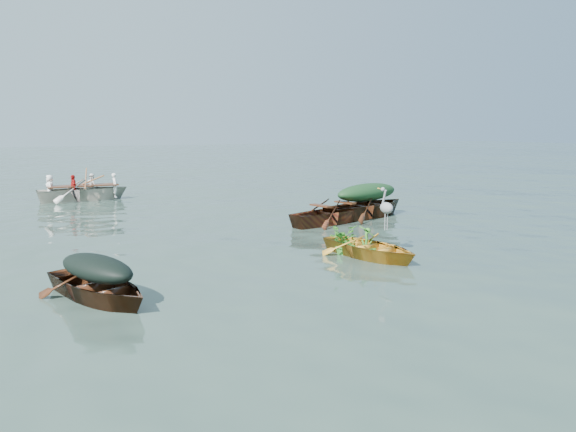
% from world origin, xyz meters
% --- Properties ---
extents(ground, '(140.00, 140.00, 0.00)m').
position_xyz_m(ground, '(0.00, 0.00, 0.00)').
color(ground, '#354A41').
rests_on(ground, ground).
extents(yellow_dinghy, '(2.00, 3.14, 0.77)m').
position_xyz_m(yellow_dinghy, '(-0.02, -0.92, 0.00)').
color(yellow_dinghy, gold).
rests_on(yellow_dinghy, ground).
extents(dark_covered_boat, '(2.41, 3.36, 0.76)m').
position_xyz_m(dark_covered_boat, '(-5.45, -1.68, 0.00)').
color(dark_covered_boat, '#441E10').
rests_on(dark_covered_boat, ground).
extents(green_tarp_boat, '(4.65, 2.73, 1.04)m').
position_xyz_m(green_tarp_boat, '(2.63, 3.50, 0.00)').
color(green_tarp_boat, '#452110').
rests_on(green_tarp_boat, ground).
extents(open_wooden_boat, '(4.18, 2.38, 0.91)m').
position_xyz_m(open_wooden_boat, '(1.24, 3.04, 0.00)').
color(open_wooden_boat, '#5C3017').
rests_on(open_wooden_boat, ground).
extents(rowed_boat, '(4.50, 1.65, 1.06)m').
position_xyz_m(rowed_boat, '(-4.80, 10.94, 0.00)').
color(rowed_boat, silver).
rests_on(rowed_boat, ground).
extents(dark_tarp_cover, '(1.33, 1.85, 0.40)m').
position_xyz_m(dark_tarp_cover, '(-5.45, -1.68, 0.58)').
color(dark_tarp_cover, black).
rests_on(dark_tarp_cover, dark_covered_boat).
extents(green_tarp_cover, '(2.56, 1.50, 0.52)m').
position_xyz_m(green_tarp_cover, '(2.63, 3.50, 0.78)').
color(green_tarp_cover, '#163718').
rests_on(green_tarp_cover, green_tarp_boat).
extents(thwart_benches, '(2.13, 1.31, 0.04)m').
position_xyz_m(thwart_benches, '(1.24, 3.04, 0.47)').
color(thwart_benches, '#411F0F').
rests_on(thwart_benches, open_wooden_boat).
extents(heron, '(0.38, 0.46, 0.92)m').
position_xyz_m(heron, '(0.50, -0.72, 0.84)').
color(heron, gray).
rests_on(heron, yellow_dinghy).
extents(dinghy_weeds, '(0.92, 1.06, 0.60)m').
position_xyz_m(dinghy_weeds, '(-0.14, -0.38, 0.68)').
color(dinghy_weeds, '#36731E').
rests_on(dinghy_weeds, yellow_dinghy).
extents(rowers, '(3.17, 1.42, 0.76)m').
position_xyz_m(rowers, '(-4.80, 10.94, 0.91)').
color(rowers, white).
rests_on(rowers, rowed_boat).
extents(oars, '(0.79, 2.64, 0.06)m').
position_xyz_m(oars, '(-4.80, 10.94, 0.56)').
color(oars, '#925C37').
rests_on(oars, rowed_boat).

